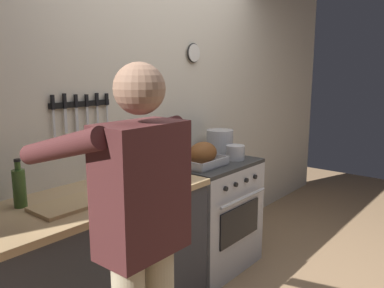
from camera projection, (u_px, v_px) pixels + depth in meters
The scene contains 11 objects.
wall_back at pixel (157, 111), 3.14m from camera, with size 6.00×0.13×2.60m.
counter_block at pixel (52, 285), 2.16m from camera, with size 2.03×0.65×0.90m.
stove at pixel (208, 214), 3.24m from camera, with size 0.76×0.67×0.90m.
person_cook at pixel (139, 231), 1.66m from camera, with size 0.51×0.63×1.66m.
roasting_pan at pixel (203, 155), 2.98m from camera, with size 0.35×0.26×0.19m.
stock_pot at pixel (220, 142), 3.42m from camera, with size 0.23×0.23×0.21m.
saucepan at pixel (235, 153), 3.20m from camera, with size 0.15×0.15×0.12m.
cutting_board at pixel (68, 205), 2.10m from camera, with size 0.36×0.24×0.02m, color tan.
bottle_cooking_oil at pixel (137, 163), 2.59m from camera, with size 0.07×0.07×0.28m.
bottle_olive_oil at pixel (19, 187), 2.08m from camera, with size 0.07×0.07×0.27m.
bottle_soy_sauce at pixel (111, 167), 2.65m from camera, with size 0.05×0.05×0.18m.
Camera 1 is at (-2.24, -0.86, 1.63)m, focal length 36.40 mm.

